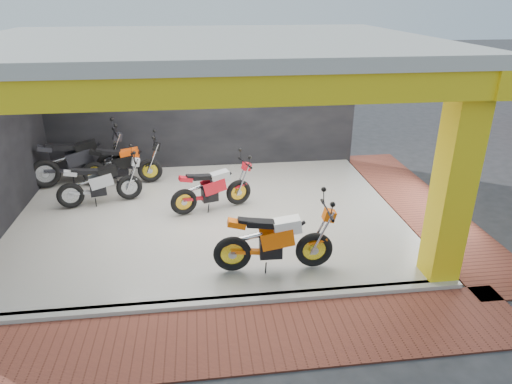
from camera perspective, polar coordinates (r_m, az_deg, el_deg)
ground at (r=8.12m, az=-5.46°, el=-9.58°), size 80.00×80.00×0.00m
showroom_floor at (r=9.83m, az=-5.93°, el=-2.99°), size 8.00×6.00×0.10m
showroom_ceiling at (r=8.84m, az=-6.93°, el=18.06°), size 8.40×6.40×0.20m
back_wall at (r=12.20m, az=-6.74°, el=10.74°), size 8.20×0.20×3.50m
corner_column at (r=7.66m, az=23.50°, el=1.09°), size 0.50×0.50×3.50m
header_beam_front at (r=5.91m, az=-6.32°, el=12.49°), size 8.40×0.30×0.40m
header_beam_right at (r=9.78m, az=18.30°, el=15.84°), size 0.30×6.40×0.40m
floor_kerb at (r=7.25m, az=-5.15°, el=-13.63°), size 8.00×0.20×0.10m
paver_front at (r=6.67m, az=-4.83°, el=-17.90°), size 9.00×1.40×0.03m
paver_right at (r=11.00m, az=19.93°, el=-1.57°), size 1.40×7.00×0.03m
moto_hero at (r=7.68m, az=7.39°, el=-5.18°), size 2.16×0.86×1.31m
moto_row_a at (r=9.94m, az=-2.22°, el=1.45°), size 2.04×1.23×1.17m
moto_row_b at (r=10.58m, az=-15.71°, el=1.98°), size 2.04×1.16×1.18m
moto_row_c at (r=11.45m, az=-13.23°, el=4.01°), size 2.03×0.80×1.23m
moto_row_d at (r=11.91m, az=-17.87°, el=4.78°), size 2.50×1.50×1.43m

